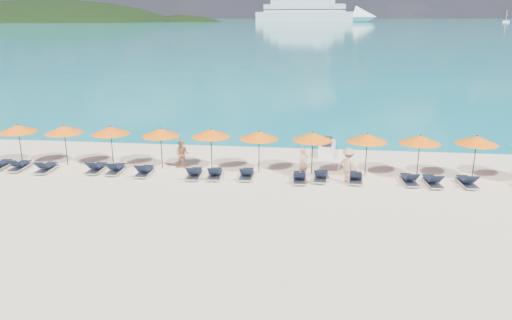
# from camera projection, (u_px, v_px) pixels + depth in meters

# --- Properties ---
(ground) EXTENTS (1400.00, 1400.00, 0.00)m
(ground) POSITION_uv_depth(u_px,v_px,m) (248.00, 205.00, 21.81)
(ground) COLOR beige
(sea) EXTENTS (1600.00, 1300.00, 0.01)m
(sea) POSITION_uv_depth(u_px,v_px,m) (314.00, 21.00, 651.04)
(sea) COLOR #1FA9B2
(sea) RESTS_ON ground
(headland_main) EXTENTS (374.00, 242.00, 126.50)m
(headland_main) POSITION_uv_depth(u_px,v_px,m) (54.00, 56.00, 580.76)
(headland_main) COLOR black
(headland_main) RESTS_ON ground
(headland_small) EXTENTS (162.00, 126.00, 85.50)m
(headland_small) POSITION_uv_depth(u_px,v_px,m) (184.00, 53.00, 582.26)
(headland_small) COLOR black
(headland_small) RESTS_ON ground
(cruise_ship) EXTENTS (145.05, 69.81, 40.52)m
(cruise_ship) POSITION_uv_depth(u_px,v_px,m) (316.00, 12.00, 587.56)
(cruise_ship) COLOR silver
(cruise_ship) RESTS_ON ground
(sailboat_near) EXTENTS (6.90, 2.30, 12.64)m
(sailboat_near) POSITION_uv_depth(u_px,v_px,m) (506.00, 21.00, 534.25)
(sailboat_near) COLOR silver
(sailboat_near) RESTS_ON ground
(jetski) EXTENTS (1.12, 2.60, 0.90)m
(jetski) POSITION_uv_depth(u_px,v_px,m) (327.00, 148.00, 29.76)
(jetski) COLOR white
(jetski) RESTS_ON ground
(beachgoer_a) EXTENTS (0.70, 0.66, 1.61)m
(beachgoer_a) POSITION_uv_depth(u_px,v_px,m) (303.00, 163.00, 25.18)
(beachgoer_a) COLOR tan
(beachgoer_a) RESTS_ON ground
(beachgoer_b) EXTENTS (0.77, 0.45, 1.58)m
(beachgoer_b) POSITION_uv_depth(u_px,v_px,m) (182.00, 154.00, 26.87)
(beachgoer_b) COLOR tan
(beachgoer_b) RESTS_ON ground
(beachgoer_c) EXTENTS (1.26, 1.01, 1.77)m
(beachgoer_c) POSITION_uv_depth(u_px,v_px,m) (348.00, 165.00, 24.54)
(beachgoer_c) COLOR tan
(beachgoer_c) RESTS_ON ground
(umbrella_0) EXTENTS (2.10, 2.10, 2.28)m
(umbrella_0) POSITION_uv_depth(u_px,v_px,m) (18.00, 129.00, 27.34)
(umbrella_0) COLOR black
(umbrella_0) RESTS_ON ground
(umbrella_1) EXTENTS (2.10, 2.10, 2.28)m
(umbrella_1) POSITION_uv_depth(u_px,v_px,m) (64.00, 129.00, 27.13)
(umbrella_1) COLOR black
(umbrella_1) RESTS_ON ground
(umbrella_2) EXTENTS (2.10, 2.10, 2.28)m
(umbrella_2) POSITION_uv_depth(u_px,v_px,m) (111.00, 130.00, 26.91)
(umbrella_2) COLOR black
(umbrella_2) RESTS_ON ground
(umbrella_3) EXTENTS (2.10, 2.10, 2.28)m
(umbrella_3) POSITION_uv_depth(u_px,v_px,m) (161.00, 132.00, 26.46)
(umbrella_3) COLOR black
(umbrella_3) RESTS_ON ground
(umbrella_4) EXTENTS (2.10, 2.10, 2.28)m
(umbrella_4) POSITION_uv_depth(u_px,v_px,m) (211.00, 133.00, 26.28)
(umbrella_4) COLOR black
(umbrella_4) RESTS_ON ground
(umbrella_5) EXTENTS (2.10, 2.10, 2.28)m
(umbrella_5) POSITION_uv_depth(u_px,v_px,m) (259.00, 135.00, 25.84)
(umbrella_5) COLOR black
(umbrella_5) RESTS_ON ground
(umbrella_6) EXTENTS (2.10, 2.10, 2.28)m
(umbrella_6) POSITION_uv_depth(u_px,v_px,m) (313.00, 136.00, 25.57)
(umbrella_6) COLOR black
(umbrella_6) RESTS_ON ground
(umbrella_7) EXTENTS (2.10, 2.10, 2.28)m
(umbrella_7) POSITION_uv_depth(u_px,v_px,m) (367.00, 138.00, 25.29)
(umbrella_7) COLOR black
(umbrella_7) RESTS_ON ground
(umbrella_8) EXTENTS (2.10, 2.10, 2.28)m
(umbrella_8) POSITION_uv_depth(u_px,v_px,m) (420.00, 139.00, 24.96)
(umbrella_8) COLOR black
(umbrella_8) RESTS_ON ground
(umbrella_9) EXTENTS (2.10, 2.10, 2.28)m
(umbrella_9) POSITION_uv_depth(u_px,v_px,m) (477.00, 140.00, 24.81)
(umbrella_9) COLOR black
(umbrella_9) RESTS_ON ground
(lounger_0) EXTENTS (0.72, 1.73, 0.66)m
(lounger_0) POSITION_uv_depth(u_px,v_px,m) (0.00, 165.00, 26.91)
(lounger_0) COLOR silver
(lounger_0) RESTS_ON ground
(lounger_1) EXTENTS (0.72, 1.73, 0.66)m
(lounger_1) POSITION_uv_depth(u_px,v_px,m) (19.00, 166.00, 26.74)
(lounger_1) COLOR silver
(lounger_1) RESTS_ON ground
(lounger_2) EXTENTS (0.68, 1.72, 0.66)m
(lounger_2) POSITION_uv_depth(u_px,v_px,m) (46.00, 168.00, 26.41)
(lounger_2) COLOR silver
(lounger_2) RESTS_ON ground
(lounger_3) EXTENTS (0.64, 1.71, 0.66)m
(lounger_3) POSITION_uv_depth(u_px,v_px,m) (96.00, 168.00, 26.36)
(lounger_3) COLOR silver
(lounger_3) RESTS_ON ground
(lounger_4) EXTENTS (0.68, 1.72, 0.66)m
(lounger_4) POSITION_uv_depth(u_px,v_px,m) (116.00, 169.00, 26.20)
(lounger_4) COLOR silver
(lounger_4) RESTS_ON ground
(lounger_5) EXTENTS (0.64, 1.71, 0.66)m
(lounger_5) POSITION_uv_depth(u_px,v_px,m) (144.00, 171.00, 25.85)
(lounger_5) COLOR silver
(lounger_5) RESTS_ON ground
(lounger_6) EXTENTS (0.70, 1.73, 0.66)m
(lounger_6) POSITION_uv_depth(u_px,v_px,m) (194.00, 173.00, 25.44)
(lounger_6) COLOR silver
(lounger_6) RESTS_ON ground
(lounger_7) EXTENTS (0.73, 1.74, 0.66)m
(lounger_7) POSITION_uv_depth(u_px,v_px,m) (215.00, 173.00, 25.42)
(lounger_7) COLOR silver
(lounger_7) RESTS_ON ground
(lounger_8) EXTENTS (0.65, 1.71, 0.66)m
(lounger_8) POSITION_uv_depth(u_px,v_px,m) (247.00, 174.00, 25.35)
(lounger_8) COLOR silver
(lounger_8) RESTS_ON ground
(lounger_9) EXTENTS (0.71, 1.73, 0.66)m
(lounger_9) POSITION_uv_depth(u_px,v_px,m) (300.00, 177.00, 24.81)
(lounger_9) COLOR silver
(lounger_9) RESTS_ON ground
(lounger_10) EXTENTS (0.79, 1.75, 0.66)m
(lounger_10) POSITION_uv_depth(u_px,v_px,m) (321.00, 176.00, 25.02)
(lounger_10) COLOR silver
(lounger_10) RESTS_ON ground
(lounger_11) EXTENTS (0.78, 1.75, 0.66)m
(lounger_11) POSITION_uv_depth(u_px,v_px,m) (356.00, 177.00, 24.80)
(lounger_11) COLOR silver
(lounger_11) RESTS_ON ground
(lounger_12) EXTENTS (0.76, 1.75, 0.66)m
(lounger_12) POSITION_uv_depth(u_px,v_px,m) (409.00, 179.00, 24.50)
(lounger_12) COLOR silver
(lounger_12) RESTS_ON ground
(lounger_13) EXTENTS (0.78, 1.75, 0.66)m
(lounger_13) POSITION_uv_depth(u_px,v_px,m) (433.00, 181.00, 24.24)
(lounger_13) COLOR silver
(lounger_13) RESTS_ON ground
(lounger_14) EXTENTS (0.75, 1.74, 0.66)m
(lounger_14) POSITION_uv_depth(u_px,v_px,m) (467.00, 181.00, 24.20)
(lounger_14) COLOR silver
(lounger_14) RESTS_ON ground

